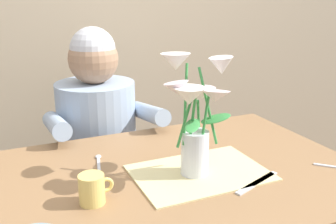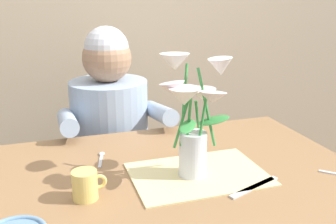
{
  "view_description": "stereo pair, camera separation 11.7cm",
  "coord_description": "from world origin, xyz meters",
  "px_view_note": "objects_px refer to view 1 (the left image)",
  "views": [
    {
      "loc": [
        -0.43,
        -0.98,
        1.27
      ],
      "look_at": [
        0.02,
        0.05,
        0.92
      ],
      "focal_mm": 41.38,
      "sensor_mm": 36.0,
      "label": 1
    },
    {
      "loc": [
        -0.32,
        -1.02,
        1.27
      ],
      "look_at": [
        0.02,
        0.05,
        0.92
      ],
      "focal_mm": 41.38,
      "sensor_mm": 36.0,
      "label": 2
    }
  ],
  "objects_px": {
    "flower_vase": "(195,110)",
    "coffee_cup": "(92,189)",
    "seated_person": "(99,156)",
    "dinner_knife": "(257,183)"
  },
  "relations": [
    {
      "from": "coffee_cup",
      "to": "dinner_knife",
      "type": "bearing_deg",
      "value": -10.71
    },
    {
      "from": "flower_vase",
      "to": "seated_person",
      "type": "bearing_deg",
      "value": 101.65
    },
    {
      "from": "flower_vase",
      "to": "coffee_cup",
      "type": "relative_size",
      "value": 3.9
    },
    {
      "from": "seated_person",
      "to": "dinner_knife",
      "type": "relative_size",
      "value": 5.97
    },
    {
      "from": "seated_person",
      "to": "flower_vase",
      "type": "relative_size",
      "value": 3.13
    },
    {
      "from": "dinner_knife",
      "to": "flower_vase",
      "type": "bearing_deg",
      "value": 118.93
    },
    {
      "from": "flower_vase",
      "to": "coffee_cup",
      "type": "bearing_deg",
      "value": -173.4
    },
    {
      "from": "flower_vase",
      "to": "coffee_cup",
      "type": "height_order",
      "value": "flower_vase"
    },
    {
      "from": "flower_vase",
      "to": "coffee_cup",
      "type": "xyz_separation_m",
      "value": [
        -0.32,
        -0.04,
        -0.17
      ]
    },
    {
      "from": "flower_vase",
      "to": "dinner_knife",
      "type": "distance_m",
      "value": 0.28
    }
  ]
}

